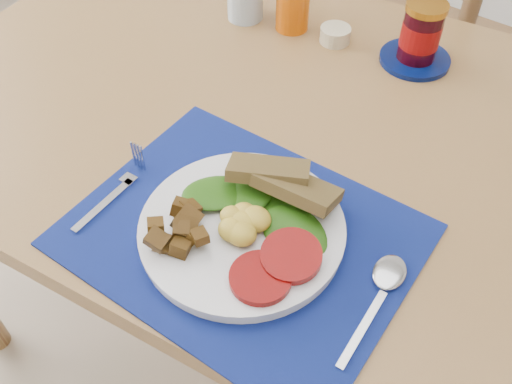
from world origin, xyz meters
TOP-DOWN VIEW (x-y plane):
  - table at (0.00, 0.20)m, footprint 1.40×0.90m
  - chair_far at (-0.02, 0.88)m, footprint 0.52×0.50m
  - placemat at (0.05, -0.06)m, footprint 0.50×0.41m
  - breakfast_plate at (0.05, -0.07)m, footprint 0.29×0.29m
  - fork at (-0.15, -0.08)m, footprint 0.03×0.17m
  - spoon at (0.26, -0.05)m, footprint 0.04×0.19m
  - juice_glass at (-0.13, 0.45)m, footprint 0.07×0.07m
  - ramekin at (-0.04, 0.45)m, footprint 0.06×0.06m
  - jam_on_saucer at (0.13, 0.46)m, footprint 0.13×0.13m

SIDE VIEW (x-z plane):
  - chair_far at x=-0.02m, z-range 0.00..1.24m
  - table at x=0.00m, z-range 0.29..1.04m
  - placemat at x=0.05m, z-range 0.75..0.75m
  - fork at x=-0.15m, z-range 0.75..0.76m
  - spoon at x=0.26m, z-range 0.75..0.76m
  - ramekin at x=-0.04m, z-range 0.75..0.78m
  - breakfast_plate at x=0.05m, z-range 0.74..0.81m
  - juice_glass at x=-0.13m, z-range 0.75..0.84m
  - jam_on_saucer at x=0.13m, z-range 0.74..0.86m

